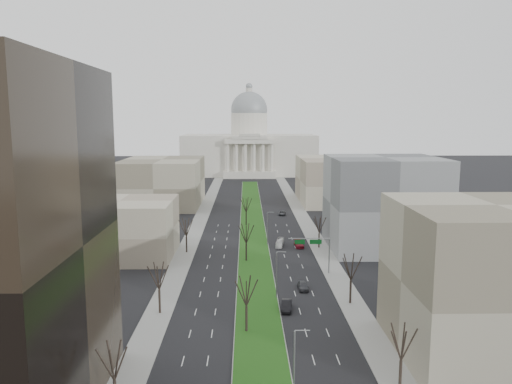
{
  "coord_description": "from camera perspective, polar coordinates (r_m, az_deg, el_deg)",
  "views": [
    {
      "loc": [
        -2.0,
        -35.79,
        33.95
      ],
      "look_at": [
        1.0,
        113.33,
        11.86
      ],
      "focal_mm": 35.0,
      "sensor_mm": 36.0,
      "label": 1
    }
  ],
  "objects": [
    {
      "name": "tree_median_b",
      "position": [
        118.88,
        -1.13,
        -4.68
      ],
      "size": [
        5.4,
        5.4,
        9.72
      ],
      "color": "black",
      "rests_on": "ground"
    },
    {
      "name": "median",
      "position": [
        158.45,
        -0.4,
        -3.91
      ],
      "size": [
        8.0,
        222.03,
        0.2
      ],
      "color": "#999993",
      "rests_on": "ground"
    },
    {
      "name": "ground",
      "position": [
        159.46,
        -0.41,
        -3.87
      ],
      "size": [
        600.0,
        600.0,
        0.0
      ],
      "primitive_type": "plane",
      "color": "black",
      "rests_on": "ground"
    },
    {
      "name": "building_far_right",
      "position": [
        205.69,
        9.22,
        1.35
      ],
      "size": [
        30.0,
        40.0,
        18.0
      ],
      "primitive_type": "cube",
      "color": "gray",
      "rests_on": "ground"
    },
    {
      "name": "tree_left_near",
      "position": [
        62.22,
        -15.97,
        -17.98
      ],
      "size": [
        5.1,
        5.1,
        9.18
      ],
      "color": "black",
      "rests_on": "ground"
    },
    {
      "name": "streetlamp_median_a",
      "position": [
        63.2,
        4.45,
        -19.06
      ],
      "size": [
        1.9,
        0.2,
        9.16
      ],
      "color": "gray",
      "rests_on": "ground"
    },
    {
      "name": "building_tan_right",
      "position": [
        79.66,
        25.31,
        -9.15
      ],
      "size": [
        26.0,
        24.0,
        22.0
      ],
      "primitive_type": "cube",
      "color": "gray",
      "rests_on": "ground"
    },
    {
      "name": "tree_left_far",
      "position": [
        127.63,
        -7.99,
        -3.92
      ],
      "size": [
        5.28,
        5.28,
        9.5
      ],
      "color": "black",
      "rests_on": "ground"
    },
    {
      "name": "mast_arm_signs",
      "position": [
        110.51,
        6.98,
        -6.23
      ],
      "size": [
        9.12,
        0.24,
        8.09
      ],
      "color": "gray",
      "rests_on": "ground"
    },
    {
      "name": "building_beige_left",
      "position": [
        127.58,
        -15.23,
        -4.07
      ],
      "size": [
        26.0,
        22.0,
        14.0
      ],
      "primitive_type": "cube",
      "color": "gray",
      "rests_on": "ground"
    },
    {
      "name": "streetlamp_median_b",
      "position": [
        95.52,
        2.39,
        -9.34
      ],
      "size": [
        1.9,
        0.2,
        9.16
      ],
      "color": "gray",
      "rests_on": "ground"
    },
    {
      "name": "building_far_left",
      "position": [
        200.11,
        -10.64,
        1.12
      ],
      "size": [
        30.0,
        40.0,
        18.0
      ],
      "primitive_type": "cube",
      "color": "gray",
      "rests_on": "ground"
    },
    {
      "name": "box_van",
      "position": [
        134.21,
        2.74,
        -5.82
      ],
      "size": [
        2.7,
        6.91,
        1.88
      ],
      "primitive_type": "imported",
      "rotation": [
        0.0,
        0.0,
        -0.17
      ],
      "color": "white",
      "rests_on": "ground"
    },
    {
      "name": "tree_right_near",
      "position": [
        66.72,
        16.33,
        -16.05
      ],
      "size": [
        5.16,
        5.16,
        9.29
      ],
      "color": "black",
      "rests_on": "ground"
    },
    {
      "name": "streetlamp_median_c",
      "position": [
        134.12,
        1.34,
        -4.13
      ],
      "size": [
        1.9,
        0.2,
        9.16
      ],
      "color": "gray",
      "rests_on": "ground"
    },
    {
      "name": "capitol",
      "position": [
        305.89,
        -0.78,
        5.12
      ],
      "size": [
        80.0,
        46.0,
        55.0
      ],
      "color": "beige",
      "rests_on": "ground"
    },
    {
      "name": "car_red",
      "position": [
        133.85,
        4.92,
        -5.96
      ],
      "size": [
        2.39,
        5.44,
        1.55
      ],
      "primitive_type": "imported",
      "rotation": [
        0.0,
        0.0,
        0.04
      ],
      "color": "maroon",
      "rests_on": "ground"
    },
    {
      "name": "car_grey_near",
      "position": [
        101.84,
        5.38,
        -10.61
      ],
      "size": [
        2.06,
        4.73,
        1.59
      ],
      "primitive_type": "imported",
      "rotation": [
        0.0,
        0.0,
        0.04
      ],
      "color": "#414247",
      "rests_on": "ground"
    },
    {
      "name": "tree_median_c",
      "position": [
        158.1,
        -1.14,
        -1.39
      ],
      "size": [
        5.4,
        5.4,
        9.72
      ],
      "color": "black",
      "rests_on": "ground"
    },
    {
      "name": "tree_right_far",
      "position": [
        132.1,
        7.24,
        -3.62
      ],
      "size": [
        5.04,
        5.04,
        9.07
      ],
      "color": "black",
      "rests_on": "ground"
    },
    {
      "name": "sidewalk_right",
      "position": [
        136.5,
        7.14,
        -6.01
      ],
      "size": [
        5.0,
        330.0,
        0.15
      ],
      "primitive_type": "cube",
      "color": "gray",
      "rests_on": "ground"
    },
    {
      "name": "sidewalk_left",
      "position": [
        135.99,
        -7.71,
        -6.08
      ],
      "size": [
        5.0,
        330.0,
        0.15
      ],
      "primitive_type": "cube",
      "color": "gray",
      "rests_on": "ground"
    },
    {
      "name": "car_grey_far",
      "position": [
        177.01,
        3.02,
        -2.42
      ],
      "size": [
        2.95,
        5.24,
        1.38
      ],
      "primitive_type": "imported",
      "rotation": [
        0.0,
        0.0,
        -0.14
      ],
      "color": "#47494F",
      "rests_on": "ground"
    },
    {
      "name": "building_grey_right",
      "position": [
        134.56,
        14.38,
        -1.23
      ],
      "size": [
        28.0,
        26.0,
        24.0
      ],
      "primitive_type": "cube",
      "color": "slate",
      "rests_on": "ground"
    },
    {
      "name": "car_black",
      "position": [
        91.46,
        3.53,
        -12.8
      ],
      "size": [
        2.39,
        5.4,
        1.72
      ],
      "primitive_type": "imported",
      "rotation": [
        0.0,
        0.0,
        -0.11
      ],
      "color": "black",
      "rests_on": "ground"
    },
    {
      "name": "tree_left_mid",
      "position": [
        89.32,
        -11.04,
        -9.3
      ],
      "size": [
        5.4,
        5.4,
        9.72
      ],
      "color": "black",
      "rests_on": "ground"
    },
    {
      "name": "tree_median_a",
      "position": [
        80.44,
        -1.11,
        -11.15
      ],
      "size": [
        5.4,
        5.4,
        9.72
      ],
      "color": "black",
      "rests_on": "ground"
    },
    {
      "name": "tree_right_mid",
      "position": [
        93.77,
        10.83,
        -8.33
      ],
      "size": [
        5.52,
        5.52,
        9.94
      ],
      "color": "black",
      "rests_on": "ground"
    }
  ]
}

